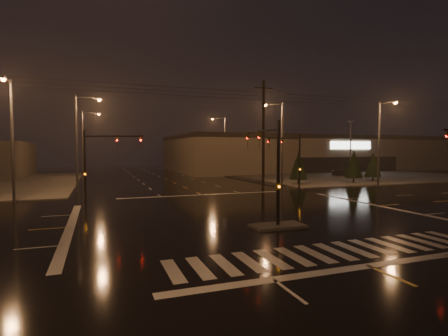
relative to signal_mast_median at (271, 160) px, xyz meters
The scene contains 22 objects.
ground 4.85m from the signal_mast_median, 90.00° to the left, with size 140.00×140.00×0.00m, color black.
sidewalk_ne 44.80m from the signal_mast_median, 47.79° to the left, with size 36.00×36.00×0.12m, color #4C4A44.
median_island 3.79m from the signal_mast_median, 90.00° to the right, with size 3.00×1.60×0.15m, color #4C4A44.
crosswalk 7.01m from the signal_mast_median, 90.00° to the right, with size 15.00×2.60×0.01m, color beige.
stop_bar_near 8.77m from the signal_mast_median, 90.00° to the right, with size 16.00×0.50×0.01m, color beige.
stop_bar_far 14.56m from the signal_mast_median, 90.00° to the left, with size 16.00×0.50×0.01m, color beige.
parking_lot 46.95m from the signal_mast_median, 41.60° to the left, with size 50.00×24.00×0.08m, color black.
retail_building 60.26m from the signal_mast_median, 54.49° to the left, with size 60.20×28.30×7.20m.
signal_mast_median is the anchor object (origin of this frame).
signal_mast_ne 16.27m from the signal_mast_median, 54.28° to the left, with size 4.84×1.86×6.00m.
signal_mast_nw 16.27m from the signal_mast_median, 125.72° to the left, with size 4.84×1.86×6.00m.
streetlight_1 23.94m from the signal_mast_median, 117.96° to the left, with size 2.77×0.32×10.00m.
streetlight_2 38.78m from the signal_mast_median, 106.79° to the left, with size 2.77×0.32×10.00m.
streetlight_3 22.20m from the signal_mast_median, 59.61° to the left, with size 2.77×0.32×10.00m.
streetlight_4 40.69m from the signal_mast_median, 74.03° to the left, with size 2.77×0.32×10.00m.
streetlight_5 21.53m from the signal_mast_median, 138.30° to the left, with size 0.32×2.77×10.00m.
streetlight_6 26.29m from the signal_mast_median, 32.94° to the left, with size 0.32×2.77×10.00m.
utility_pole_1 19.00m from the signal_mast_median, 64.89° to the left, with size 2.20×0.32×12.00m.
conifer_0 23.88m from the signal_mast_median, 54.17° to the left, with size 2.29×2.29×4.28m.
conifer_1 28.84m from the signal_mast_median, 40.48° to the left, with size 2.31×2.31×4.30m.
conifer_2 32.02m from the signal_mast_median, 36.98° to the left, with size 2.17×2.17×4.09m.
car_parked 40.07m from the signal_mast_median, 44.98° to the left, with size 1.62×4.03×1.37m, color black.
Camera 1 is at (-9.49, -21.24, 4.36)m, focal length 28.00 mm.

